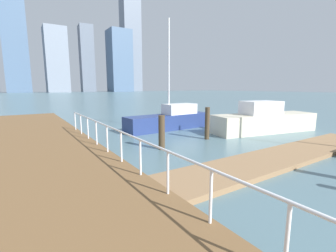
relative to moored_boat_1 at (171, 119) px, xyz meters
name	(u,v)px	position (x,y,z in m)	size (l,w,h in m)	color
ground_plane	(120,129)	(-3.04, 1.88, -0.69)	(300.00, 300.00, 0.00)	slate
floating_dock	(284,156)	(0.11, -8.37, -0.60)	(13.29, 2.00, 0.18)	#93704C
boardwalk_railing	(244,197)	(-6.19, -11.35, 0.53)	(0.06, 24.78, 1.08)	white
dock_piling_0	(162,132)	(-3.42, -4.38, 0.13)	(0.30, 0.30, 1.63)	#473826
dock_piling_2	(207,123)	(-0.11, -3.90, 0.22)	(0.26, 0.26, 1.82)	#473826
moored_boat_1	(171,119)	(0.00, 0.00, 0.00)	(6.51, 1.89, 7.41)	navy
moored_boat_2	(264,121)	(4.51, -4.31, 0.07)	(7.48, 3.25, 2.04)	beige
skyline_tower_2	(14,32)	(-6.57, 144.29, 32.13)	(12.10, 13.55, 65.64)	slate
skyline_tower_3	(56,60)	(12.41, 137.05, 17.53)	(11.87, 11.89, 36.44)	gray
skyline_tower_4	(87,59)	(32.36, 147.83, 20.43)	(8.32, 10.56, 42.23)	slate
skyline_tower_5	(120,61)	(51.32, 138.67, 19.32)	(13.94, 13.99, 40.02)	slate
skyline_tower_6	(131,47)	(65.69, 151.73, 31.79)	(12.94, 10.87, 64.96)	slate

